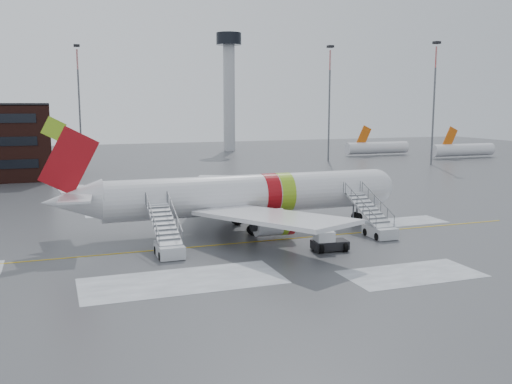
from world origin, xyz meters
name	(u,v)px	position (x,y,z in m)	size (l,w,h in m)	color
ground	(224,242)	(0.00, 0.00, 0.00)	(260.00, 260.00, 0.00)	#494C4F
airliner	(240,195)	(2.83, 4.01, 3.42)	(35.03, 32.97, 11.18)	silver
airstair_fwd	(376,224)	(14.03, -2.53, 1.06)	(2.05, 7.70, 3.48)	#B7BABF
airstair_aft	(167,241)	(-5.56, -2.53, 1.06)	(2.05, 7.70, 3.48)	silver
pushback_tug	(328,242)	(7.31, -5.93, 0.75)	(3.10, 2.45, 1.69)	black
control_tower	(229,78)	(30.00, 95.00, 18.75)	(6.40, 6.40, 30.00)	#B2B5BA
light_mast_far_ne	(329,96)	(42.00, 62.00, 13.84)	(1.20, 1.20, 24.25)	#595B60
light_mast_far_n	(79,96)	(-8.00, 78.00, 13.84)	(1.20, 1.20, 24.25)	#595B60
light_mast_far_e	(434,95)	(58.00, 48.00, 13.84)	(1.20, 1.20, 24.25)	#595B60
distant_aircraft	(404,157)	(62.50, 64.00, 0.00)	(35.00, 18.00, 8.00)	#D8590C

